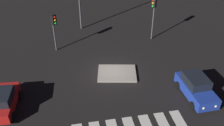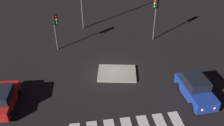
# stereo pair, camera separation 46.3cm
# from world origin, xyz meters

# --- Properties ---
(ground_plane) EXTENTS (80.00, 80.00, 0.00)m
(ground_plane) POSITION_xyz_m (0.00, 0.00, 0.00)
(ground_plane) COLOR black
(traffic_island) EXTENTS (3.68, 3.03, 0.18)m
(traffic_island) POSITION_xyz_m (0.38, -0.29, 0.09)
(traffic_island) COLOR gray
(traffic_island) RESTS_ON ground
(car_blue) EXTENTS (1.96, 4.01, 1.72)m
(car_blue) POSITION_xyz_m (5.62, -4.26, 0.85)
(car_blue) COLOR #1E389E
(car_blue) RESTS_ON ground
(car_red) EXTENTS (1.96, 3.81, 1.62)m
(car_red) POSITION_xyz_m (-8.37, -3.12, 0.79)
(car_red) COLOR red
(car_red) RESTS_ON ground
(traffic_light_north) EXTENTS (0.54, 0.54, 4.60)m
(traffic_light_north) POSITION_xyz_m (5.32, 5.44, 3.49)
(traffic_light_north) COLOR #47474C
(traffic_light_north) RESTS_ON ground
(traffic_light_west) EXTENTS (0.54, 0.54, 3.80)m
(traffic_light_west) POSITION_xyz_m (-4.68, 4.82, 2.88)
(traffic_light_west) COLOR #47474C
(traffic_light_west) RESTS_ON ground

